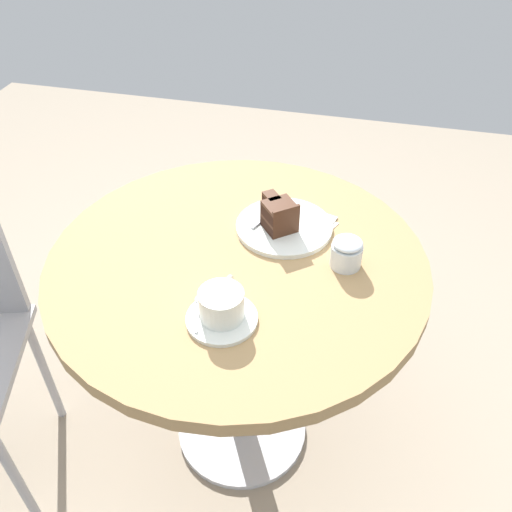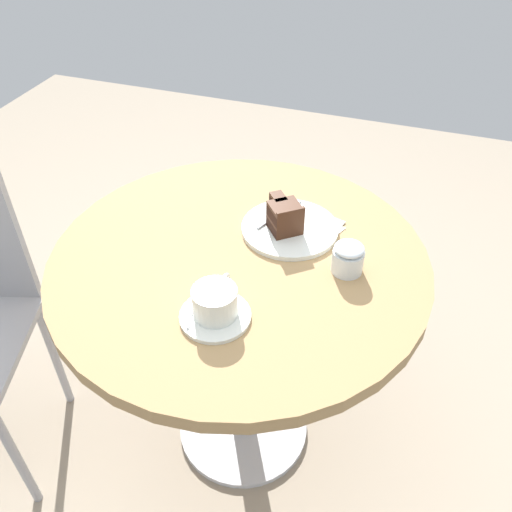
# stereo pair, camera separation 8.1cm
# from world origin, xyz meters

# --- Properties ---
(ground_plane) EXTENTS (4.40, 4.40, 0.01)m
(ground_plane) POSITION_xyz_m (0.00, 0.00, -0.01)
(ground_plane) COLOR gray
(ground_plane) RESTS_ON ground
(cafe_table) EXTENTS (0.85, 0.85, 0.69)m
(cafe_table) POSITION_xyz_m (0.00, 0.00, 0.58)
(cafe_table) COLOR #A37F51
(cafe_table) RESTS_ON ground
(saucer) EXTENTS (0.14, 0.14, 0.01)m
(saucer) POSITION_xyz_m (-0.19, -0.02, 0.70)
(saucer) COLOR silver
(saucer) RESTS_ON cafe_table
(coffee_cup) EXTENTS (0.12, 0.09, 0.06)m
(coffee_cup) POSITION_xyz_m (-0.19, -0.02, 0.73)
(coffee_cup) COLOR silver
(coffee_cup) RESTS_ON saucer
(teaspoon) EXTENTS (0.10, 0.03, 0.00)m
(teaspoon) POSITION_xyz_m (-0.18, 0.03, 0.70)
(teaspoon) COLOR silver
(teaspoon) RESTS_ON saucer
(cake_plate) EXTENTS (0.23, 0.23, 0.01)m
(cake_plate) POSITION_xyz_m (0.13, -0.08, 0.70)
(cake_plate) COLOR silver
(cake_plate) RESTS_ON cafe_table
(cake_slice) EXTENTS (0.11, 0.10, 0.08)m
(cake_slice) POSITION_xyz_m (0.12, -0.07, 0.74)
(cake_slice) COLOR black
(cake_slice) RESTS_ON cake_plate
(fork) EXTENTS (0.15, 0.07, 0.00)m
(fork) POSITION_xyz_m (0.18, -0.05, 0.71)
(fork) COLOR silver
(fork) RESTS_ON cake_plate
(napkin) EXTENTS (0.17, 0.16, 0.00)m
(napkin) POSITION_xyz_m (0.15, -0.13, 0.69)
(napkin) COLOR silver
(napkin) RESTS_ON cafe_table
(sugar_pot) EXTENTS (0.07, 0.07, 0.07)m
(sugar_pot) POSITION_xyz_m (0.03, -0.24, 0.73)
(sugar_pot) COLOR silver
(sugar_pot) RESTS_ON cafe_table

